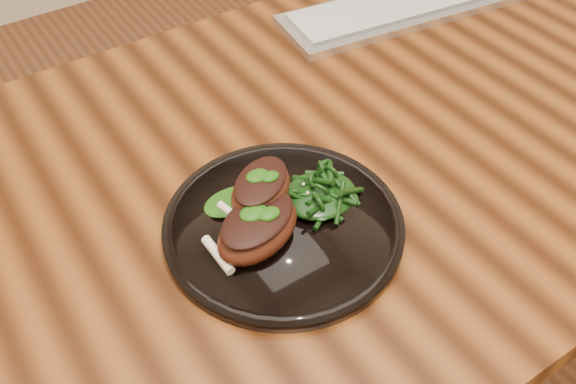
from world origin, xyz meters
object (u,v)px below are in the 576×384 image
at_px(greens_heap, 320,191).
at_px(keyboard, 403,6).
at_px(desk, 285,208).
at_px(lamb_chop_front, 257,227).
at_px(plate, 284,226).

relative_size(greens_heap, keyboard, 0.20).
distance_m(desk, greens_heap, 0.15).
relative_size(desk, lamb_chop_front, 11.85).
distance_m(desk, lamb_chop_front, 0.20).
xyz_separation_m(desk, lamb_chop_front, (-0.11, -0.11, 0.12)).
height_order(desk, greens_heap, greens_heap).
relative_size(desk, keyboard, 3.42).
distance_m(plate, lamb_chop_front, 0.05).
xyz_separation_m(plate, greens_heap, (0.06, 0.01, 0.02)).
bearing_deg(lamb_chop_front, plate, 13.82).
relative_size(plate, keyboard, 0.62).
distance_m(plate, keyboard, 0.57).
distance_m(plate, greens_heap, 0.06).
height_order(lamb_chop_front, keyboard, lamb_chop_front).
height_order(plate, keyboard, keyboard).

